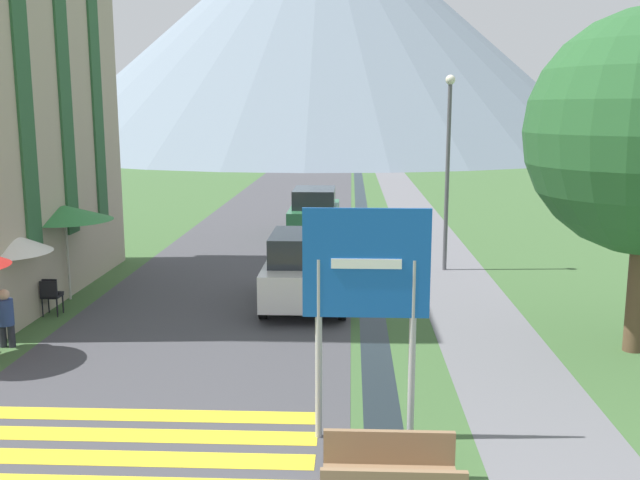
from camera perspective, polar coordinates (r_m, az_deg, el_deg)
The scene contains 15 objects.
ground_plane at distance 26.21m, azimuth 0.97°, elevation 0.04°, with size 160.00×160.00×0.00m, color #3D6033.
road at distance 36.22m, azimuth -2.57°, elevation 2.93°, with size 6.40×60.00×0.01m.
footpath at distance 36.20m, azimuth 7.11°, elevation 2.86°, with size 2.20×60.00×0.01m.
drainage_channel at distance 36.08m, azimuth 3.30°, elevation 2.90°, with size 0.60×60.00×0.00m.
crosswalk_marking at distance 10.91m, azimuth -15.30°, elevation -15.64°, with size 5.44×2.54×0.01m.
mountain_distant at distance 86.84m, azimuth 0.18°, elevation 16.81°, with size 66.27×66.27×28.69m.
road_sign at distance 10.03m, azimuth 3.70°, elevation -3.83°, with size 1.79×0.11×3.39m.
parked_car_near at distance 17.28m, azimuth -1.15°, elevation -2.34°, with size 1.99×3.87×1.82m.
parked_car_far at distance 26.79m, azimuth -0.44°, elevation 2.24°, with size 1.88×4.26×1.82m.
cafe_chair_far_right at distance 17.85m, azimuth -20.74°, elevation -3.92°, with size 0.40×0.40×0.85m.
cafe_chair_far_left at distance 17.64m, azimuth -20.76°, elevation -4.09°, with size 0.40×0.40×0.85m.
cafe_umbrella_middle_white at distance 16.79m, azimuth -24.06°, elevation -0.11°, with size 2.06×2.06×2.17m.
cafe_umbrella_rear_green at distance 18.70m, azimuth -19.73°, elevation 2.05°, with size 2.33×2.33×2.39m.
person_seated_near at distance 15.67m, azimuth -23.86°, elevation -5.53°, with size 0.32×0.32×1.20m.
streetlamp at distance 21.15m, azimuth 10.20°, elevation 6.50°, with size 0.28×0.28×5.69m.
Camera 1 is at (0.68, -5.77, 4.74)m, focal length 40.00 mm.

